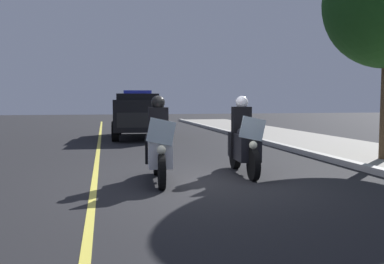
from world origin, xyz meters
TOP-DOWN VIEW (x-y plane):
  - ground_plane at (0.00, 0.00)m, footprint 80.00×80.00m
  - curb_strip at (0.00, 3.90)m, footprint 48.00×0.24m
  - lane_stripe_center at (0.00, -2.17)m, footprint 48.00×0.12m
  - police_motorcycle_lead_left at (-0.28, -0.89)m, footprint 2.14×0.61m
  - police_motorcycle_lead_right at (-0.69, 1.03)m, footprint 2.14×0.61m
  - police_suv at (-10.03, -0.53)m, footprint 5.02×2.34m

SIDE VIEW (x-z plane):
  - ground_plane at x=0.00m, z-range 0.00..0.00m
  - lane_stripe_center at x=0.00m, z-range 0.00..0.01m
  - curb_strip at x=0.00m, z-range 0.00..0.15m
  - police_motorcycle_lead_left at x=-0.28m, z-range -0.16..1.56m
  - police_motorcycle_lead_right at x=-0.69m, z-range -0.16..1.56m
  - police_suv at x=-10.03m, z-range 0.04..2.09m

